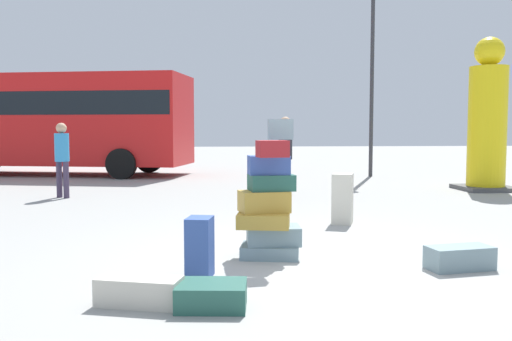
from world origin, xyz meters
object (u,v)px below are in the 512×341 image
object	(u,v)px
suitcase_teal_foreground_near	(212,295)
suitcase_slate_behind_tower	(460,258)
suitcase_tower	(269,205)
person_tourist_with_camera	(62,153)
suitcase_cream_left_side	(343,198)
parked_bus	(48,118)
person_bearded_onlooker	(285,149)
yellow_dummy_statue	(487,123)
suitcase_cream_right_side	(139,291)
lamp_post	(373,35)
suitcase_navy_white_trunk	(200,247)

from	to	relation	value
suitcase_teal_foreground_near	suitcase_slate_behind_tower	world-z (taller)	suitcase_slate_behind_tower
suitcase_tower	person_tourist_with_camera	distance (m)	6.90
suitcase_tower	suitcase_cream_left_side	distance (m)	2.54
suitcase_teal_foreground_near	suitcase_cream_left_side	size ratio (longest dim) A/B	0.73
parked_bus	suitcase_teal_foreground_near	bearing A→B (deg)	-56.85
person_bearded_onlooker	yellow_dummy_statue	size ratio (longest dim) A/B	0.48
suitcase_tower	person_bearded_onlooker	distance (m)	5.63
yellow_dummy_statue	suitcase_cream_right_side	bearing A→B (deg)	-132.13
suitcase_tower	suitcase_cream_left_side	world-z (taller)	suitcase_tower
person_tourist_with_camera	lamp_post	bearing A→B (deg)	66.16
suitcase_cream_left_side	person_tourist_with_camera	distance (m)	6.35
suitcase_slate_behind_tower	suitcase_cream_left_side	world-z (taller)	suitcase_cream_left_side
suitcase_slate_behind_tower	yellow_dummy_statue	world-z (taller)	yellow_dummy_statue
suitcase_navy_white_trunk	lamp_post	size ratio (longest dim) A/B	0.09
parked_bus	suitcase_tower	bearing A→B (deg)	-51.45
parked_bus	lamp_post	bearing A→B (deg)	3.62
suitcase_navy_white_trunk	suitcase_cream_right_side	distance (m)	0.98
parked_bus	lamp_post	xyz separation A→B (m)	(10.12, -1.64, 2.49)
suitcase_navy_white_trunk	suitcase_teal_foreground_near	size ratio (longest dim) A/B	1.06
suitcase_teal_foreground_near	person_tourist_with_camera	xyz separation A→B (m)	(-3.09, 7.53, 0.85)
person_tourist_with_camera	suitcase_tower	bearing A→B (deg)	-19.98
suitcase_navy_white_trunk	suitcase_cream_left_side	bearing A→B (deg)	65.37
suitcase_teal_foreground_near	person_bearded_onlooker	size ratio (longest dim) A/B	0.33
suitcase_teal_foreground_near	suitcase_cream_left_side	distance (m)	4.40
suitcase_slate_behind_tower	suitcase_cream_right_side	bearing A→B (deg)	-173.54
suitcase_teal_foreground_near	yellow_dummy_statue	xyz separation A→B (m)	(6.65, 8.13, 1.51)
suitcase_tower	parked_bus	world-z (taller)	parked_bus
person_bearded_onlooker	yellow_dummy_statue	bearing A→B (deg)	87.64
suitcase_cream_right_side	suitcase_tower	bearing A→B (deg)	68.10
suitcase_cream_right_side	suitcase_slate_behind_tower	distance (m)	3.32
suitcase_teal_foreground_near	lamp_post	distance (m)	13.77
suitcase_cream_left_side	parked_bus	size ratio (longest dim) A/B	0.08
suitcase_teal_foreground_near	person_tourist_with_camera	bearing A→B (deg)	118.46
suitcase_navy_white_trunk	suitcase_teal_foreground_near	world-z (taller)	suitcase_navy_white_trunk
suitcase_cream_right_side	person_bearded_onlooker	xyz separation A→B (m)	(2.26, 7.17, 0.91)
suitcase_teal_foreground_near	suitcase_slate_behind_tower	size ratio (longest dim) A/B	0.84
suitcase_slate_behind_tower	lamp_post	xyz separation A→B (m)	(2.43, 11.10, 4.20)
suitcase_cream_left_side	suitcase_navy_white_trunk	bearing A→B (deg)	-107.30
lamp_post	person_tourist_with_camera	bearing A→B (deg)	-150.63
suitcase_cream_right_side	lamp_post	distance (m)	13.89
person_bearded_onlooker	person_tourist_with_camera	world-z (taller)	person_bearded_onlooker
suitcase_navy_white_trunk	person_bearded_onlooker	world-z (taller)	person_bearded_onlooker
suitcase_teal_foreground_near	suitcase_cream_right_side	distance (m)	0.61
yellow_dummy_statue	suitcase_cream_left_side	bearing A→B (deg)	-137.11
suitcase_teal_foreground_near	suitcase_slate_behind_tower	xyz separation A→B (m)	(2.60, 1.00, 0.02)
suitcase_tower	person_bearded_onlooker	size ratio (longest dim) A/B	0.91
suitcase_cream_right_side	parked_bus	distance (m)	14.45
suitcase_cream_left_side	lamp_post	bearing A→B (deg)	89.46
person_bearded_onlooker	yellow_dummy_statue	distance (m)	5.09
suitcase_cream_right_side	person_tourist_with_camera	bearing A→B (deg)	124.48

